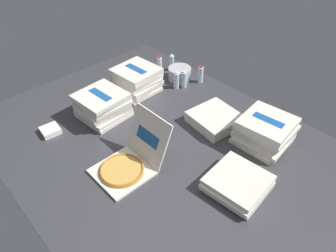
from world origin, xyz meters
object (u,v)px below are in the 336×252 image
Objects in this scene: pizza_stack_center_far at (215,119)px; water_bottle_1 at (184,80)px; water_bottle_3 at (172,63)px; napkin_pile at (50,130)px; pizza_stack_center_near at (265,131)px; open_pizza_box at (129,162)px; pizza_stack_left_mid at (102,105)px; ice_bucket at (180,74)px; pizza_stack_right_mid at (136,80)px; water_bottle_2 at (176,80)px; pizza_stack_left_far at (238,184)px; water_bottle_0 at (159,65)px; water_bottle_4 at (201,75)px.

pizza_stack_center_far is 2.33× the size of water_bottle_1.
water_bottle_3 reaches higher than napkin_pile.
pizza_stack_center_far is (-0.47, -0.11, -0.07)m from pizza_stack_center_near.
water_bottle_3 is (-0.93, 1.36, 0.02)m from open_pizza_box.
pizza_stack_left_mid is at bearing -100.31° from water_bottle_1.
pizza_stack_left_mid is 1.75× the size of ice_bucket.
pizza_stack_center_near is 2.98× the size of napkin_pile.
water_bottle_1 is at bearing -24.27° from water_bottle_3.
pizza_stack_right_mid is (-0.14, 0.53, -0.00)m from pizza_stack_left_mid.
pizza_stack_right_mid reaches higher than water_bottle_2.
pizza_stack_left_far is 0.98× the size of pizza_stack_center_near.
water_bottle_0 is (-1.09, 0.27, 0.04)m from pizza_stack_center_far.
pizza_stack_center_far is 0.87m from ice_bucket.
water_bottle_0 is at bearing 174.20° from pizza_stack_center_near.
pizza_stack_center_near is at bearing 11.17° from pizza_stack_right_mid.
pizza_stack_left_mid reaches higher than water_bottle_3.
pizza_stack_right_mid reaches higher than water_bottle_0.
pizza_stack_center_near is at bearing 43.12° from napkin_pile.
open_pizza_box is 1.17m from pizza_stack_right_mid.
pizza_stack_left_far is 1.88m from water_bottle_0.
pizza_stack_center_near is (-0.17, 0.59, 0.07)m from pizza_stack_left_far.
water_bottle_3 is at bearing 95.72° from pizza_stack_right_mid.
water_bottle_1 is 1.00× the size of water_bottle_2.
pizza_stack_left_far is 1.55m from water_bottle_4.
water_bottle_2 is at bearing -36.02° from water_bottle_3.
pizza_stack_right_mid is at bearing -74.49° from water_bottle_0.
water_bottle_2 is (-0.61, 1.12, 0.02)m from open_pizza_box.
open_pizza_box is 3.60× the size of napkin_pile.
water_bottle_1 is at bearing 52.92° from pizza_stack_right_mid.
open_pizza_box is 0.96m from pizza_stack_center_far.
pizza_stack_left_far is 1.48m from water_bottle_1.
water_bottle_3 is at bearing 124.43° from open_pizza_box.
pizza_stack_center_near is (0.56, 1.06, 0.06)m from open_pizza_box.
ice_bucket is 1.55m from napkin_pile.
pizza_stack_right_mid reaches higher than napkin_pile.
water_bottle_1 is at bearing 115.19° from open_pizza_box.
water_bottle_1 is (-1.29, 0.72, 0.04)m from pizza_stack_left_far.
ice_bucket is 0.18m from water_bottle_1.
pizza_stack_center_far is 2.33× the size of water_bottle_2.
napkin_pile is at bearing -87.16° from water_bottle_3.
ice_bucket is 1.31× the size of water_bottle_4.
napkin_pile is (-0.34, -1.67, -0.07)m from water_bottle_4.
pizza_stack_center_near reaches higher than napkin_pile.
water_bottle_0 is at bearing 105.12° from pizza_stack_left_mid.
water_bottle_0 and water_bottle_3 have the same top height.
pizza_stack_left_mid reaches higher than water_bottle_0.
water_bottle_4 is (0.21, 0.13, 0.02)m from ice_bucket.
ice_bucket is (-0.81, 0.33, 0.02)m from pizza_stack_center_far.
water_bottle_2 is 1.00× the size of water_bottle_3.
pizza_stack_center_far is at bearing -21.61° from water_bottle_3.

